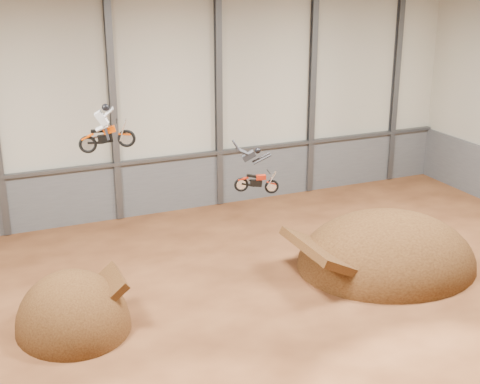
% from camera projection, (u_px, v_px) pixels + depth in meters
% --- Properties ---
extents(floor, '(40.00, 40.00, 0.00)m').
position_uv_depth(floor, '(273.00, 318.00, 29.89)').
color(floor, '#512A15').
rests_on(floor, ground).
extents(back_wall, '(40.00, 0.10, 14.00)m').
position_uv_depth(back_wall, '(167.00, 102.00, 40.62)').
color(back_wall, beige).
rests_on(back_wall, ground).
extents(lower_band_back, '(39.80, 0.18, 3.50)m').
position_uv_depth(lower_band_back, '(170.00, 185.00, 42.24)').
color(lower_band_back, '#5A5D63').
rests_on(lower_band_back, ground).
extents(steel_rail, '(39.80, 0.35, 0.20)m').
position_uv_depth(steel_rail, '(170.00, 158.00, 41.53)').
color(steel_rail, '#47494F').
rests_on(steel_rail, lower_band_back).
extents(steel_column_2, '(0.40, 0.36, 13.90)m').
position_uv_depth(steel_column_2, '(113.00, 107.00, 39.19)').
color(steel_column_2, '#47494F').
rests_on(steel_column_2, ground).
extents(steel_column_3, '(0.40, 0.36, 13.90)m').
position_uv_depth(steel_column_3, '(219.00, 99.00, 41.70)').
color(steel_column_3, '#47494F').
rests_on(steel_column_3, ground).
extents(steel_column_4, '(0.40, 0.36, 13.90)m').
position_uv_depth(steel_column_4, '(312.00, 91.00, 44.20)').
color(steel_column_4, '#47494F').
rests_on(steel_column_4, ground).
extents(steel_column_5, '(0.40, 0.36, 13.90)m').
position_uv_depth(steel_column_5, '(396.00, 84.00, 46.71)').
color(steel_column_5, '#47494F').
rests_on(steel_column_5, ground).
extents(takeoff_ramp, '(4.93, 5.69, 4.93)m').
position_uv_depth(takeoff_ramp, '(74.00, 327.00, 29.14)').
color(takeoff_ramp, '#371E0D').
rests_on(takeoff_ramp, ground).
extents(landing_ramp, '(9.60, 8.49, 5.54)m').
position_uv_depth(landing_ramp, '(386.00, 265.00, 35.10)').
color(landing_ramp, '#371E0D').
rests_on(landing_ramp, ground).
extents(fmx_rider_a, '(2.77, 1.52, 2.43)m').
position_uv_depth(fmx_rider_a, '(107.00, 125.00, 28.12)').
color(fmx_rider_a, '#E54700').
extents(fmx_rider_b, '(3.18, 1.51, 2.72)m').
position_uv_depth(fmx_rider_b, '(256.00, 168.00, 30.76)').
color(fmx_rider_b, red).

